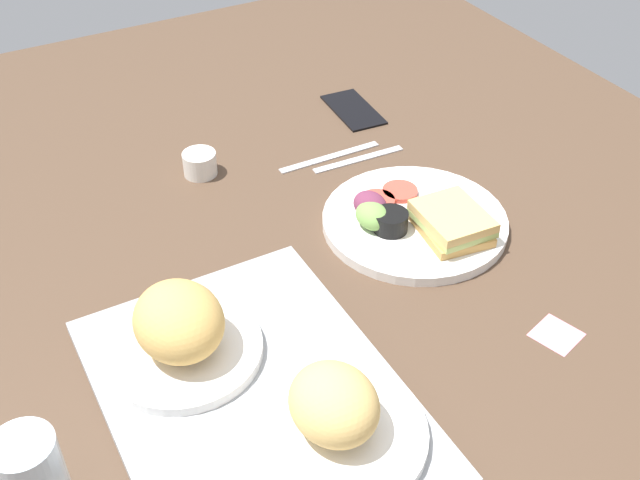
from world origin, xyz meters
The scene contains 10 objects.
ground_plane centered at (0.00, 0.00, -1.50)cm, with size 190.00×150.00×3.00cm, color #4C3828.
serving_tray centered at (-17.04, 22.41, 0.80)cm, with size 45.00×33.00×1.60cm, color #9EA0A3.
bread_plate_near centered at (-26.84, 17.20, 4.82)cm, with size 21.51×21.51×9.02cm.
bread_plate_far centered at (-7.06, 27.39, 5.67)cm, with size 19.92×19.92×9.95cm.
plate_with_salad centered at (1.83, -13.42, 1.72)cm, with size 28.32×28.32×5.40cm.
espresso_cup centered at (31.68, 9.56, 2.00)cm, with size 5.60×5.60×4.00cm, color silver.
fork centered at (22.49, -15.83, 0.25)cm, with size 17.00×1.40×0.50cm, color #B7B7BC.
knife centered at (25.49, -11.83, 0.25)cm, with size 19.00×1.40×0.50cm, color #B7B7BC.
cell_phone centered at (37.66, -23.75, 0.40)cm, with size 14.40×7.20×0.80cm, color black.
sticky_note centered at (-25.91, -16.97, 0.06)cm, with size 5.60×5.60×0.12cm, color pink.
Camera 1 is at (-74.57, 45.05, 74.08)cm, focal length 44.22 mm.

